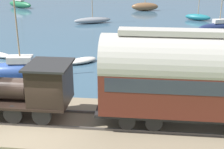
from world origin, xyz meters
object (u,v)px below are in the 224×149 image
at_px(sailboat_green, 20,4).
at_px(sailboat_navy, 219,26).
at_px(rowboat_near_shore, 0,55).
at_px(rowboat_off_pier, 82,60).
at_px(sailboat_gray, 93,20).
at_px(sailboat_blue, 21,69).
at_px(rowboat_mid_harbor, 193,88).
at_px(sailboat_teal, 198,17).
at_px(passenger_coach, 205,76).
at_px(steam_locomotive, 28,87).
at_px(sailboat_brown, 145,7).

bearing_deg(sailboat_green, sailboat_navy, -87.37).
xyz_separation_m(rowboat_near_shore, rowboat_off_pier, (-0.77, -7.34, -0.01)).
distance_m(sailboat_green, sailboat_gray, 20.26).
height_order(sailboat_blue, rowboat_mid_harbor, sailboat_blue).
bearing_deg(rowboat_near_shore, sailboat_blue, -117.81).
bearing_deg(sailboat_gray, sailboat_teal, -99.68).
distance_m(passenger_coach, sailboat_teal, 31.86).
relative_size(sailboat_navy, rowboat_near_shore, 1.97).
bearing_deg(passenger_coach, rowboat_mid_harbor, -4.82).
bearing_deg(rowboat_mid_harbor, steam_locomotive, 78.98).
relative_size(steam_locomotive, sailboat_navy, 1.06).
xyz_separation_m(sailboat_green, rowboat_mid_harbor, (-35.51, -25.47, -0.48)).
xyz_separation_m(sailboat_green, sailboat_teal, (-9.41, -29.55, -0.17)).
height_order(passenger_coach, sailboat_gray, sailboat_gray).
height_order(rowboat_mid_harbor, rowboat_near_shore, rowboat_near_shore).
bearing_deg(sailboat_brown, rowboat_off_pier, 160.71).
distance_m(steam_locomotive, rowboat_near_shore, 13.19).
bearing_deg(sailboat_brown, sailboat_green, 76.78).
relative_size(passenger_coach, sailboat_gray, 1.25).
height_order(rowboat_mid_harbor, rowboat_off_pier, rowboat_off_pier).
height_order(sailboat_green, rowboat_off_pier, sailboat_green).
xyz_separation_m(sailboat_blue, sailboat_teal, (24.92, -15.82, -0.14)).
relative_size(passenger_coach, rowboat_near_shore, 3.59).
height_order(sailboat_green, sailboat_gray, sailboat_gray).
bearing_deg(sailboat_green, sailboat_blue, -127.36).
relative_size(sailboat_navy, sailboat_brown, 0.71).
bearing_deg(sailboat_green, rowboat_mid_harbor, -113.52).
bearing_deg(steam_locomotive, sailboat_brown, -7.65).
bearing_deg(rowboat_mid_harbor, sailboat_navy, -58.76).
bearing_deg(sailboat_teal, sailboat_navy, -145.94).
relative_size(sailboat_green, sailboat_brown, 0.91).
bearing_deg(sailboat_blue, passenger_coach, -128.36).
xyz_separation_m(sailboat_blue, sailboat_green, (34.32, 13.73, 0.03)).
xyz_separation_m(sailboat_gray, rowboat_near_shore, (-16.39, 5.30, -0.24)).
xyz_separation_m(steam_locomotive, rowboat_mid_harbor, (5.34, -8.68, -1.87)).
distance_m(sailboat_brown, rowboat_mid_harbor, 34.43).
bearing_deg(sailboat_green, passenger_coach, -117.68).
xyz_separation_m(sailboat_navy, rowboat_near_shore, (-13.11, 20.97, -0.34)).
height_order(passenger_coach, sailboat_blue, sailboat_blue).
height_order(passenger_coach, sailboat_navy, sailboat_navy).
xyz_separation_m(sailboat_navy, sailboat_gray, (3.29, 15.67, -0.09)).
bearing_deg(passenger_coach, sailboat_teal, -8.20).
bearing_deg(sailboat_brown, sailboat_blue, 155.80).
relative_size(sailboat_gray, rowboat_near_shore, 2.86).
height_order(steam_locomotive, sailboat_navy, sailboat_navy).
distance_m(sailboat_teal, rowboat_near_shore, 28.19).
height_order(sailboat_gray, sailboat_teal, sailboat_teal).
xyz_separation_m(steam_locomotive, sailboat_green, (40.85, 16.79, -1.38)).
bearing_deg(sailboat_teal, passenger_coach, -165.16).
distance_m(sailboat_gray, sailboat_brown, 13.86).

